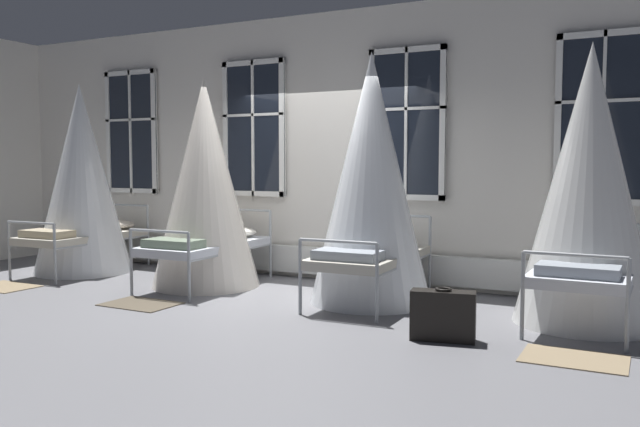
{
  "coord_description": "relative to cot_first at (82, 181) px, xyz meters",
  "views": [
    {
      "loc": [
        3.88,
        -6.66,
        1.55
      ],
      "look_at": [
        0.44,
        0.09,
        0.97
      ],
      "focal_mm": 36.87,
      "sensor_mm": 36.0,
      "label": 1
    }
  ],
  "objects": [
    {
      "name": "cot_fourth",
      "position": [
        6.7,
        -0.01,
        0.01
      ],
      "size": [
        1.36,
        1.85,
        2.7
      ],
      "rotation": [
        0.0,
        0.0,
        1.55
      ],
      "color": "#9EA3A8",
      "rests_on": "ground"
    },
    {
      "name": "rug_second",
      "position": [
        2.26,
        -1.32,
        -1.3
      ],
      "size": [
        0.81,
        0.57,
        0.01
      ],
      "primitive_type": "cube",
      "rotation": [
        0.0,
        0.0,
        -0.01
      ],
      "color": "brown",
      "rests_on": "ground"
    },
    {
      "name": "rug_first",
      "position": [
        0.01,
        -1.32,
        -1.3
      ],
      "size": [
        0.82,
        0.59,
        0.01
      ],
      "primitive_type": "cube",
      "rotation": [
        0.0,
        0.0,
        -0.04
      ],
      "color": "#8E7A5B",
      "rests_on": "ground"
    },
    {
      "name": "cot_second",
      "position": [
        2.22,
        -0.07,
        -0.02
      ],
      "size": [
        1.36,
        1.85,
        2.62
      ],
      "rotation": [
        0.0,
        0.0,
        1.59
      ],
      "color": "#9EA3A8",
      "rests_on": "ground"
    },
    {
      "name": "back_wall_with_windows",
      "position": [
        3.38,
        1.11,
        0.46
      ],
      "size": [
        10.99,
        0.1,
        3.53
      ],
      "primitive_type": "cube",
      "color": "silver",
      "rests_on": "ground"
    },
    {
      "name": "ground",
      "position": [
        3.38,
        -0.12,
        -1.3
      ],
      "size": [
        19.97,
        19.97,
        0.0
      ],
      "primitive_type": "plane",
      "color": "slate"
    },
    {
      "name": "window_bank",
      "position": [
        3.38,
        0.99,
        -0.19
      ],
      "size": [
        7.72,
        0.1,
        2.91
      ],
      "color": "black",
      "rests_on": "ground"
    },
    {
      "name": "cot_first",
      "position": [
        0.0,
        0.0,
        0.0
      ],
      "size": [
        1.36,
        1.85,
        2.67
      ],
      "rotation": [
        0.0,
        0.0,
        1.6
      ],
      "color": "#9EA3A8",
      "rests_on": "ground"
    },
    {
      "name": "rug_fourth",
      "position": [
        6.74,
        -1.32,
        -1.3
      ],
      "size": [
        0.8,
        0.56,
        0.01
      ],
      "primitive_type": "cube",
      "rotation": [
        0.0,
        0.0,
        0.0
      ],
      "color": "#8E7A5B",
      "rests_on": "ground"
    },
    {
      "name": "cot_third",
      "position": [
        4.46,
        -0.04,
        0.05
      ],
      "size": [
        1.36,
        1.85,
        2.78
      ],
      "rotation": [
        0.0,
        0.0,
        1.59
      ],
      "color": "#9EA3A8",
      "rests_on": "ground"
    },
    {
      "name": "suitcase_dark",
      "position": [
        5.65,
        -1.24,
        -1.08
      ],
      "size": [
        0.59,
        0.31,
        0.47
      ],
      "rotation": [
        0.0,
        0.0,
        0.19
      ],
      "color": "black",
      "rests_on": "ground"
    }
  ]
}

